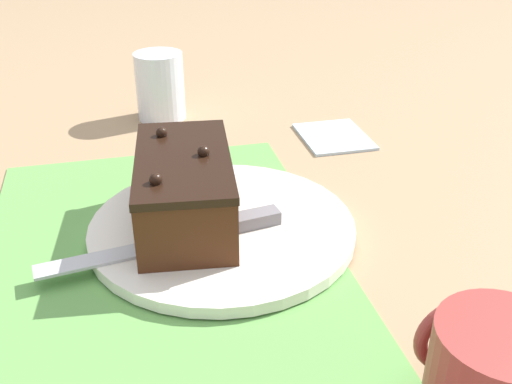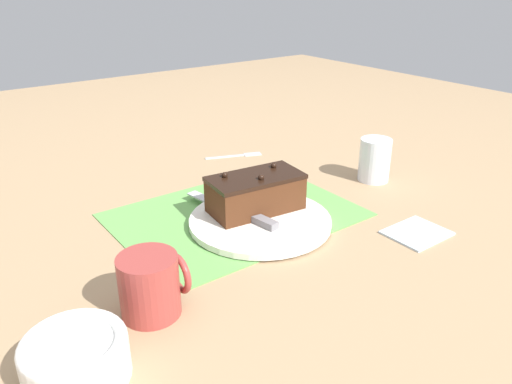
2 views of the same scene
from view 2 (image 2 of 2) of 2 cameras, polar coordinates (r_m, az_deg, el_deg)
ground_plane at (r=1.00m, az=-2.41°, el=-2.66°), size 3.00×3.00×0.00m
placemat_woven at (r=1.00m, az=-2.42°, el=-2.56°), size 0.46×0.34×0.00m
cake_plate at (r=0.96m, az=0.48°, el=-3.31°), size 0.27×0.27×0.01m
chocolate_cake at (r=0.97m, az=-0.05°, el=-0.09°), size 0.19×0.11×0.08m
serving_knife at (r=0.95m, az=-1.40°, el=-2.62°), size 0.06×0.24×0.01m
drinking_glass at (r=1.18m, az=13.40°, el=3.61°), size 0.07×0.07×0.10m
small_bowl at (r=0.65m, az=-19.93°, el=-17.28°), size 0.13×0.13×0.06m
coffee_mug at (r=0.72m, az=-11.92°, el=-10.37°), size 0.09×0.08×0.09m
folded_napkin at (r=0.98m, az=17.91°, el=-4.37°), size 0.11×0.09×0.01m
dessert_fork at (r=1.32m, az=-2.02°, el=4.24°), size 0.15×0.07×0.01m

